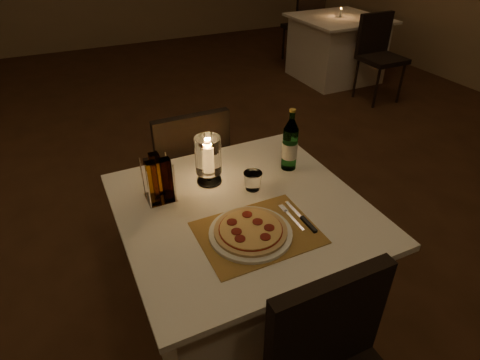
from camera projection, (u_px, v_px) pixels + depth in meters
name	position (u px, v px, depth m)	size (l,w,h in m)	color
floor	(194.00, 256.00, 2.49)	(8.00, 10.00, 0.02)	#452716
main_table	(242.00, 268.00, 1.89)	(1.00, 1.00, 0.74)	white
chair_far	(189.00, 165.00, 2.33)	(0.42, 0.42, 0.90)	black
placemat	(257.00, 233.00, 1.54)	(0.45, 0.34, 0.00)	#A37738
plate	(251.00, 233.00, 1.53)	(0.32, 0.32, 0.01)	white
pizza	(251.00, 230.00, 1.52)	(0.28, 0.28, 0.02)	#D8B77F
fork	(290.00, 215.00, 1.63)	(0.02, 0.18, 0.00)	silver
knife	(305.00, 221.00, 1.59)	(0.02, 0.22, 0.01)	black
tumbler	(253.00, 181.00, 1.77)	(0.08, 0.08, 0.08)	white
water_bottle	(290.00, 145.00, 1.87)	(0.07, 0.07, 0.30)	#59A660
hurricane_candle	(208.00, 157.00, 1.77)	(0.12, 0.12, 0.23)	white
cruet_caddy	(159.00, 181.00, 1.67)	(0.12, 0.12, 0.21)	white
neighbor_table_right	(336.00, 48.00, 4.95)	(1.00, 1.00, 0.74)	white
neighbor_chair_ra	(378.00, 49.00, 4.32)	(0.42, 0.42, 0.90)	black
neighbor_chair_rb	(305.00, 22.00, 5.39)	(0.42, 0.42, 0.90)	black
neighbor_candle_right	(341.00, 13.00, 4.72)	(0.03, 0.03, 0.11)	white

